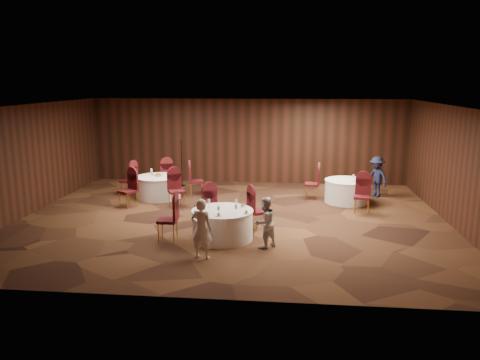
# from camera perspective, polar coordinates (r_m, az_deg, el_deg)

# --- Properties ---
(ground) EXTENTS (12.00, 12.00, 0.00)m
(ground) POSITION_cam_1_polar(r_m,az_deg,el_deg) (13.38, -0.94, -4.77)
(ground) COLOR black
(ground) RESTS_ON ground
(room_shell) EXTENTS (12.00, 12.00, 12.00)m
(room_shell) POSITION_cam_1_polar(r_m,az_deg,el_deg) (12.95, -0.97, 3.58)
(room_shell) COLOR silver
(room_shell) RESTS_ON ground
(table_main) EXTENTS (1.53, 1.53, 0.74)m
(table_main) POSITION_cam_1_polar(r_m,az_deg,el_deg) (11.65, -2.14, -5.42)
(table_main) COLOR white
(table_main) RESTS_ON ground
(table_left) EXTENTS (1.49, 1.49, 0.74)m
(table_left) POSITION_cam_1_polar(r_m,az_deg,el_deg) (15.89, -9.88, -0.85)
(table_left) COLOR white
(table_left) RESTS_ON ground
(table_right) EXTENTS (1.42, 1.42, 0.74)m
(table_right) POSITION_cam_1_polar(r_m,az_deg,el_deg) (15.48, 12.88, -1.32)
(table_right) COLOR white
(table_right) RESTS_ON ground
(chairs_main) EXTENTS (2.80, 1.96, 1.00)m
(chairs_main) POSITION_cam_1_polar(r_m,az_deg,el_deg) (12.25, -3.51, -3.95)
(chairs_main) COLOR #3F0C14
(chairs_main) RESTS_ON ground
(chairs_left) EXTENTS (2.97, 3.10, 1.00)m
(chairs_left) POSITION_cam_1_polar(r_m,az_deg,el_deg) (15.84, -9.79, -0.42)
(chairs_left) COLOR #3F0C14
(chairs_left) RESTS_ON ground
(chairs_right) EXTENTS (1.99, 2.22, 1.00)m
(chairs_right) POSITION_cam_1_polar(r_m,az_deg,el_deg) (15.01, 11.58, -1.19)
(chairs_right) COLOR #3F0C14
(chairs_right) RESTS_ON ground
(tabletop_main) EXTENTS (1.17, 1.04, 0.22)m
(tabletop_main) POSITION_cam_1_polar(r_m,az_deg,el_deg) (11.40, -1.56, -3.36)
(tabletop_main) COLOR silver
(tabletop_main) RESTS_ON table_main
(tabletop_left) EXTENTS (0.77, 0.80, 0.22)m
(tabletop_left) POSITION_cam_1_polar(r_m,az_deg,el_deg) (15.79, -9.93, 0.72)
(tabletop_left) COLOR silver
(tabletop_left) RESTS_ON table_left
(tabletop_right) EXTENTS (0.08, 0.08, 0.22)m
(tabletop_right) POSITION_cam_1_polar(r_m,az_deg,el_deg) (15.19, 13.67, 0.41)
(tabletop_right) COLOR silver
(tabletop_right) RESTS_ON table_right
(mic_stand) EXTENTS (0.24, 0.24, 1.74)m
(mic_stand) POSITION_cam_1_polar(r_m,az_deg,el_deg) (17.58, -7.10, 0.95)
(mic_stand) COLOR black
(mic_stand) RESTS_ON ground
(woman_a) EXTENTS (0.55, 0.42, 1.37)m
(woman_a) POSITION_cam_1_polar(r_m,az_deg,el_deg) (10.34, -4.70, -5.95)
(woman_a) COLOR white
(woman_a) RESTS_ON ground
(woman_b) EXTENTS (0.75, 0.75, 1.22)m
(woman_b) POSITION_cam_1_polar(r_m,az_deg,el_deg) (11.00, 3.02, -5.20)
(woman_b) COLOR silver
(woman_b) RESTS_ON ground
(man_c) EXTENTS (0.93, 1.02, 1.38)m
(man_c) POSITION_cam_1_polar(r_m,az_deg,el_deg) (16.42, 16.30, 0.38)
(man_c) COLOR #161933
(man_c) RESTS_ON ground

